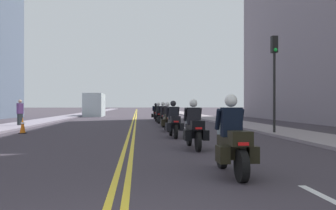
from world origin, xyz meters
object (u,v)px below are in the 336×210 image
at_px(traffic_cone_1, 23,125).
at_px(pedestrian_0, 20,113).
at_px(traffic_light_near, 274,67).
at_px(motorcycle_4, 163,117).
at_px(motorcycle_0, 232,144).
at_px(motorcycle_6, 156,114).
at_px(parked_truck, 95,106).
at_px(motorcycle_3, 167,119).
at_px(motorcycle_5, 158,115).
at_px(motorcycle_2, 174,122).
at_px(motorcycle_1, 194,129).

bearing_deg(traffic_cone_1, pedestrian_0, 108.75).
bearing_deg(traffic_light_near, motorcycle_4, 126.12).
bearing_deg(motorcycle_4, traffic_light_near, -52.18).
xyz_separation_m(motorcycle_0, motorcycle_4, (-0.27, 16.21, -0.00)).
bearing_deg(motorcycle_0, traffic_light_near, 63.81).
bearing_deg(motorcycle_6, motorcycle_0, -86.27).
xyz_separation_m(pedestrian_0, parked_truck, (2.27, 21.40, 0.36)).
relative_size(motorcycle_6, parked_truck, 0.34).
xyz_separation_m(motorcycle_0, motorcycle_6, (-0.34, 24.20, 0.01)).
height_order(motorcycle_6, traffic_cone_1, motorcycle_6).
distance_m(motorcycle_3, parked_truck, 26.91).
relative_size(motorcycle_0, traffic_light_near, 0.45).
height_order(traffic_light_near, pedestrian_0, traffic_light_near).
bearing_deg(motorcycle_5, motorcycle_2, -91.32).
bearing_deg(traffic_light_near, motorcycle_5, 113.84).
relative_size(motorcycle_1, motorcycle_5, 1.06).
height_order(motorcycle_5, motorcycle_6, motorcycle_5).
distance_m(motorcycle_2, parked_truck, 30.44).
height_order(motorcycle_2, motorcycle_5, motorcycle_2).
relative_size(motorcycle_6, traffic_cone_1, 2.74).
height_order(motorcycle_5, pedestrian_0, pedestrian_0).
height_order(motorcycle_1, motorcycle_5, motorcycle_1).
xyz_separation_m(motorcycle_4, parked_truck, (-6.94, 22.01, 0.63)).
height_order(traffic_cone_1, parked_truck, parked_truck).
bearing_deg(pedestrian_0, parked_truck, 32.98).
xyz_separation_m(traffic_light_near, parked_truck, (-11.80, 28.67, -1.97)).
xyz_separation_m(motorcycle_3, traffic_light_near, (4.90, -2.67, 2.58)).
xyz_separation_m(motorcycle_6, traffic_light_near, (4.93, -14.65, 2.58)).
bearing_deg(parked_truck, motorcycle_5, -68.57).
distance_m(motorcycle_0, motorcycle_1, 4.38).
relative_size(motorcycle_2, traffic_light_near, 0.44).
distance_m(motorcycle_1, motorcycle_2, 4.20).
bearing_deg(pedestrian_0, traffic_cone_1, -122.22).
distance_m(motorcycle_4, parked_truck, 23.09).
relative_size(motorcycle_3, parked_truck, 0.34).
relative_size(pedestrian_0, parked_truck, 0.27).
bearing_deg(motorcycle_6, motorcycle_5, -86.69).
distance_m(motorcycle_0, parked_truck, 38.90).
bearing_deg(traffic_light_near, traffic_cone_1, 171.37).
xyz_separation_m(motorcycle_6, parked_truck, (-6.87, 14.02, 0.62)).
height_order(motorcycle_4, parked_truck, parked_truck).
bearing_deg(motorcycle_1, motorcycle_5, 89.20).
height_order(motorcycle_1, pedestrian_0, pedestrian_0).
bearing_deg(motorcycle_6, pedestrian_0, -138.17).
bearing_deg(parked_truck, motorcycle_0, -79.32).
distance_m(motorcycle_6, traffic_cone_1, 14.73).
bearing_deg(motorcycle_1, parked_truck, 100.29).
distance_m(motorcycle_0, motorcycle_6, 24.20).
distance_m(motorcycle_3, traffic_cone_1, 7.39).
bearing_deg(motorcycle_2, motorcycle_0, -90.65).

